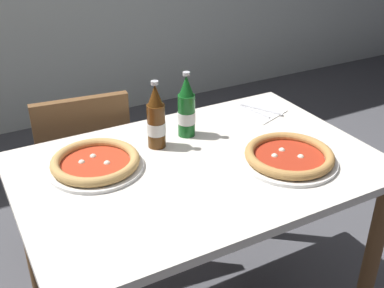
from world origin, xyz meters
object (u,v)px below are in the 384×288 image
(chair_behind_table, at_px, (84,167))
(beer_bottle_center, at_px, (186,109))
(pizza_margherita_near, at_px, (289,157))
(napkin_with_cutlery, at_px, (258,111))
(dining_table_main, at_px, (199,192))
(pizza_marinara_far, at_px, (96,163))
(beer_bottle_left, at_px, (156,120))

(chair_behind_table, distance_m, beer_bottle_center, 0.63)
(pizza_margherita_near, xyz_separation_m, napkin_with_cutlery, (0.15, 0.39, -0.02))
(dining_table_main, bearing_deg, pizza_margherita_near, -26.94)
(pizza_margherita_near, relative_size, pizza_marinara_far, 1.03)
(beer_bottle_left, distance_m, napkin_with_cutlery, 0.51)
(beer_bottle_left, bearing_deg, dining_table_main, -67.89)
(chair_behind_table, xyz_separation_m, pizza_marinara_far, (-0.08, -0.48, 0.29))
(napkin_with_cutlery, bearing_deg, pizza_marinara_far, -171.08)
(dining_table_main, bearing_deg, beer_bottle_center, 73.26)
(dining_table_main, relative_size, pizza_margherita_near, 3.68)
(beer_bottle_left, height_order, beer_bottle_center, same)
(pizza_margherita_near, bearing_deg, beer_bottle_left, 137.29)
(beer_bottle_center, bearing_deg, pizza_marinara_far, -169.10)
(pizza_marinara_far, distance_m, beer_bottle_center, 0.39)
(chair_behind_table, height_order, napkin_with_cutlery, chair_behind_table)
(pizza_margherita_near, relative_size, beer_bottle_left, 1.32)
(pizza_marinara_far, xyz_separation_m, beer_bottle_left, (0.24, 0.04, 0.08))
(dining_table_main, height_order, beer_bottle_center, beer_bottle_center)
(dining_table_main, relative_size, pizza_marinara_far, 3.79)
(chair_behind_table, distance_m, beer_bottle_left, 0.59)
(dining_table_main, relative_size, chair_behind_table, 1.41)
(pizza_margherita_near, bearing_deg, dining_table_main, 153.06)
(beer_bottle_left, distance_m, beer_bottle_center, 0.14)
(napkin_with_cutlery, bearing_deg, dining_table_main, -149.19)
(beer_bottle_center, bearing_deg, chair_behind_table, 126.70)
(napkin_with_cutlery, bearing_deg, beer_bottle_left, -171.86)
(chair_behind_table, distance_m, pizza_margherita_near, 0.95)
(chair_behind_table, distance_m, napkin_with_cutlery, 0.80)
(beer_bottle_left, bearing_deg, napkin_with_cutlery, 8.14)
(pizza_marinara_far, xyz_separation_m, napkin_with_cutlery, (0.73, 0.11, -0.02))
(pizza_marinara_far, bearing_deg, dining_table_main, -23.05)
(pizza_margherita_near, bearing_deg, chair_behind_table, 124.22)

